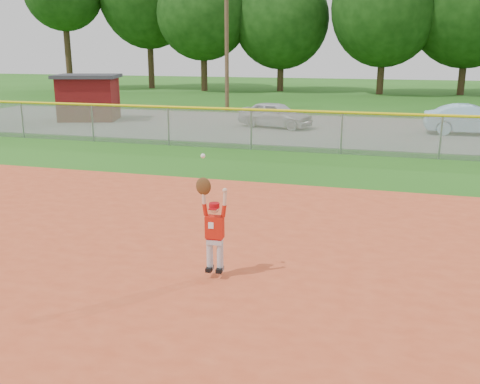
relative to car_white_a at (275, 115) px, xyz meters
name	(u,v)px	position (x,y,z in m)	size (l,w,h in m)	color
ground	(288,253)	(3.66, -15.76, -0.64)	(120.00, 120.00, 0.00)	#225C15
clay_infield	(245,332)	(3.66, -18.76, -0.62)	(24.00, 16.00, 0.04)	#C64523
parking_strip	(353,130)	(3.66, 0.24, -0.62)	(44.00, 10.00, 0.03)	gray
car_white_a	(275,115)	(0.00, 0.00, 0.00)	(1.44, 3.57, 1.22)	silver
car_blue	(472,120)	(8.70, 0.23, 0.04)	(1.37, 3.92, 1.29)	#9ACCE6
utility_shed	(89,97)	(-9.98, 0.00, 0.58)	(3.74, 3.27, 2.38)	#500B0B
outfield_fence	(342,130)	(3.66, -5.76, 0.24)	(40.06, 0.10, 1.55)	gray
power_lines	(385,29)	(4.66, 6.24, 4.04)	(19.40, 0.24, 9.00)	#4C3823
ballplayer	(213,226)	(2.69, -17.21, 0.29)	(0.52, 0.23, 1.95)	silver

